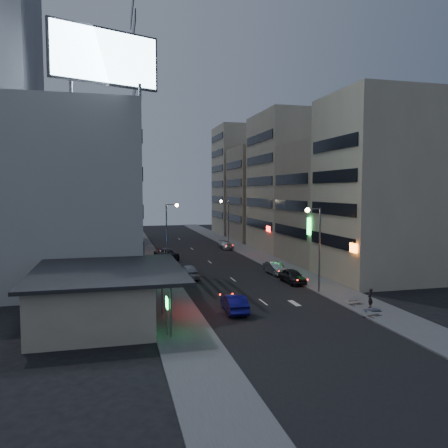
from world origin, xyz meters
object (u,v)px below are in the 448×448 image
object	(u,v)px
parked_car_right_mid	(276,268)
scooter_silver_b	(354,294)
parked_car_right_near	(292,276)
road_car_silver	(188,272)
road_car_blue	(234,303)
person	(370,298)
scooter_silver_a	(378,303)
scooter_black_a	(378,307)
parked_car_right_far	(226,245)
parked_car_left	(166,254)
scooter_black_b	(359,296)
scooter_blue	(380,303)

from	to	relation	value
parked_car_right_mid	scooter_silver_b	distance (m)	13.43
parked_car_right_mid	parked_car_right_near	bearing A→B (deg)	-93.49
road_car_silver	road_car_blue	bearing A→B (deg)	94.49
person	scooter_silver_b	size ratio (longest dim) A/B	0.95
parked_car_right_near	scooter_silver_a	distance (m)	12.02
parked_car_right_mid	road_car_blue	world-z (taller)	road_car_blue
person	scooter_silver_b	bearing A→B (deg)	-133.60
scooter_black_a	scooter_silver_b	world-z (taller)	scooter_black_a
parked_car_right_far	parked_car_left	bearing A→B (deg)	-141.98
scooter_silver_a	parked_car_right_far	bearing A→B (deg)	14.10
person	scooter_silver_b	distance (m)	2.74
scooter_black_a	scooter_silver_a	distance (m)	1.18
parked_car_right_mid	scooter_black_b	world-z (taller)	parked_car_right_mid
parked_car_right_near	parked_car_right_mid	bearing A→B (deg)	88.42
person	road_car_blue	bearing A→B (deg)	-50.15
scooter_black_a	scooter_black_b	distance (m)	3.41
parked_car_right_near	road_car_blue	world-z (taller)	road_car_blue
parked_car_right_near	scooter_black_a	bearing A→B (deg)	-83.92
parked_car_left	scooter_silver_a	world-z (taller)	parked_car_left
scooter_silver_a	scooter_silver_b	size ratio (longest dim) A/B	1.13
road_car_silver	scooter_silver_a	world-z (taller)	road_car_silver
scooter_silver_a	scooter_silver_b	distance (m)	3.49
parked_car_left	parked_car_right_far	distance (m)	13.96
road_car_silver	scooter_silver_b	size ratio (longest dim) A/B	2.93
parked_car_right_far	scooter_black_a	size ratio (longest dim) A/B	2.50
scooter_blue	scooter_silver_b	size ratio (longest dim) A/B	1.16
road_car_silver	scooter_silver_b	xyz separation A→B (m)	(12.57, -13.49, -0.08)
parked_car_left	scooter_silver_b	size ratio (longest dim) A/B	3.46
person	scooter_black_b	world-z (taller)	person
road_car_blue	scooter_black_b	distance (m)	11.06
parked_car_left	person	distance (m)	32.82
scooter_blue	road_car_blue	bearing A→B (deg)	99.13
person	scooter_blue	bearing A→B (deg)	76.26
road_car_blue	scooter_silver_b	world-z (taller)	road_car_blue
scooter_blue	scooter_black_b	xyz separation A→B (m)	(-0.39, 2.44, -0.04)
scooter_blue	scooter_silver_b	bearing A→B (deg)	26.59
scooter_silver_a	road_car_blue	bearing A→B (deg)	86.93
parked_car_left	person	world-z (taller)	person
parked_car_right_near	parked_car_left	distance (m)	22.01
person	scooter_silver_b	world-z (taller)	person
parked_car_left	road_car_blue	world-z (taller)	parked_car_left
parked_car_right_near	road_car_blue	xyz separation A→B (m)	(-8.87, -9.09, 0.00)
scooter_silver_b	road_car_blue	bearing A→B (deg)	82.81
parked_car_left	scooter_blue	bearing A→B (deg)	108.03
parked_car_right_near	scooter_blue	xyz separation A→B (m)	(2.58, -11.82, -0.01)
parked_car_left	scooter_black_a	distance (m)	34.25
parked_car_left	scooter_black_b	xyz separation A→B (m)	(13.31, -28.38, -0.13)
scooter_blue	scooter_silver_b	xyz separation A→B (m)	(-0.25, 3.53, -0.08)
parked_car_right_far	scooter_black_a	distance (m)	40.42
parked_car_left	parked_car_right_mid	bearing A→B (deg)	122.41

